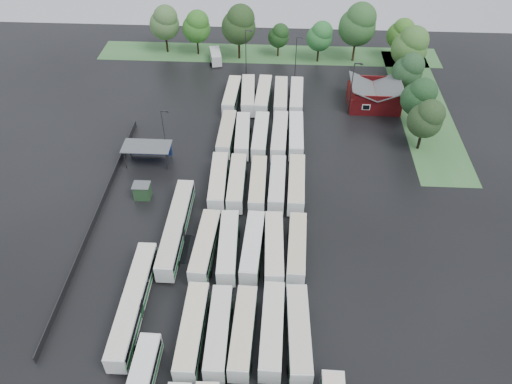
{
  "coord_description": "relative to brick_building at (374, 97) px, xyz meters",
  "views": [
    {
      "loc": [
        5.2,
        -46.06,
        53.52
      ],
      "look_at": [
        2.0,
        12.0,
        2.5
      ],
      "focal_mm": 35.0,
      "sensor_mm": 36.0,
      "label": 1
    }
  ],
  "objects": [
    {
      "name": "tree_north_6",
      "position": [
        7.92,
        20.65,
        4.55
      ],
      "size": [
        6.02,
        6.02,
        9.97
      ],
      "color": "black",
      "rests_on": "ground"
    },
    {
      "name": "wash_shed",
      "position": [
        -41.2,
        -20.74,
        1.12
      ],
      "size": [
        8.2,
        4.2,
        3.58
      ],
      "color": "#2D2D30",
      "rests_on": "ground"
    },
    {
      "name": "bus_r2c0",
      "position": [
        -28.52,
        -41.85,
        -0.02
      ],
      "size": [
        3.14,
        12.15,
        3.35
      ],
      "rotation": [
        0.0,
        0.0,
        -0.05
      ],
      "color": "silver",
      "rests_on": "ground"
    },
    {
      "name": "lamp_post_ne",
      "position": [
        -5.09,
        -3.04,
        4.39
      ],
      "size": [
        1.66,
        0.32,
        10.78
      ],
      "color": "#2D2D30",
      "rests_on": "ground"
    },
    {
      "name": "bus_r5c3",
      "position": [
        -18.67,
        -0.82,
        -0.01
      ],
      "size": [
        2.63,
        12.14,
        3.38
      ],
      "rotation": [
        0.0,
        0.0,
        -0.0
      ],
      "color": "silver",
      "rests_on": "ground"
    },
    {
      "name": "brick_building",
      "position": [
        0.0,
        0.0,
        0.0
      ],
      "size": [
        10.07,
        8.6,
        5.39
      ],
      "color": "maroon",
      "rests_on": "ground"
    },
    {
      "name": "west_fence",
      "position": [
        -46.2,
        -34.77,
        -1.27
      ],
      "size": [
        0.1,
        50.0,
        1.2
      ],
      "primitive_type": "cube",
      "color": "#2D2D30",
      "rests_on": "ground"
    },
    {
      "name": "bus_r3c4",
      "position": [
        -15.7,
        -27.76,
        0.0
      ],
      "size": [
        2.9,
        12.28,
        3.4
      ],
      "rotation": [
        0.0,
        0.0,
        -0.03
      ],
      "color": "silver",
      "rests_on": "ground"
    },
    {
      "name": "grass_strip_east",
      "position": [
        10.0,
        0.03,
        -1.86
      ],
      "size": [
        10.0,
        50.0,
        0.01
      ],
      "primitive_type": "cube",
      "color": "#396B34",
      "rests_on": "ground"
    },
    {
      "name": "bus_r1c2",
      "position": [
        -22.18,
        -55.32,
        -0.07
      ],
      "size": [
        2.81,
        11.78,
        3.26
      ],
      "rotation": [
        0.0,
        0.0,
        -0.03
      ],
      "color": "silver",
      "rests_on": "ground"
    },
    {
      "name": "ground",
      "position": [
        -24.0,
        -42.77,
        -1.87
      ],
      "size": [
        160.0,
        160.0,
        0.0
      ],
      "primitive_type": "plane",
      "color": "black",
      "rests_on": "ground"
    },
    {
      "name": "artic_bus_west_c",
      "position": [
        -36.25,
        -51.87,
        -0.03
      ],
      "size": [
        2.58,
        17.87,
        3.32
      ],
      "rotation": [
        0.0,
        0.0,
        0.0
      ],
      "color": "silver",
      "rests_on": "ground"
    },
    {
      "name": "bus_r5c1",
      "position": [
        -25.27,
        -0.48,
        0.0
      ],
      "size": [
        3.19,
        12.31,
        3.4
      ],
      "rotation": [
        0.0,
        0.0,
        0.05
      ],
      "color": "silver",
      "rests_on": "ground"
    },
    {
      "name": "tree_east_2",
      "position": [
        6.62,
        3.31,
        4.58
      ],
      "size": [
        6.05,
        6.05,
        10.03
      ],
      "color": "black",
      "rests_on": "ground"
    },
    {
      "name": "tree_north_1",
      "position": [
        -38.45,
        21.03,
        5.0
      ],
      "size": [
        6.44,
        6.44,
        10.67
      ],
      "color": "black",
      "rests_on": "ground"
    },
    {
      "name": "tree_east_4",
      "position": [
        9.88,
        16.48,
        3.42
      ],
      "size": [
        5.0,
        4.97,
        8.23
      ],
      "color": "black",
      "rests_on": "ground"
    },
    {
      "name": "bus_r2c4",
      "position": [
        -15.7,
        -41.49,
        -0.08
      ],
      "size": [
        2.89,
        11.73,
        3.24
      ],
      "rotation": [
        0.0,
        0.0,
        -0.04
      ],
      "color": "silver",
      "rests_on": "ground"
    },
    {
      "name": "bus_r4c4",
      "position": [
        -15.68,
        -14.09,
        -0.03
      ],
      "size": [
        2.6,
        12.01,
        3.34
      ],
      "rotation": [
        0.0,
        0.0,
        -0.0
      ],
      "color": "silver",
      "rests_on": "ground"
    },
    {
      "name": "tree_north_0",
      "position": [
        -45.94,
        21.84,
        5.44
      ],
      "size": [
        6.85,
        6.85,
        11.35
      ],
      "color": "black",
      "rests_on": "ground"
    },
    {
      "name": "bus_r5c0",
      "position": [
        -28.53,
        -0.76,
        -0.05
      ],
      "size": [
        2.96,
        11.95,
        3.3
      ],
      "rotation": [
        0.0,
        0.0,
        -0.04
      ],
      "color": "silver",
      "rests_on": "ground"
    },
    {
      "name": "bus_r4c0",
      "position": [
        -28.25,
        -14.27,
        -0.05
      ],
      "size": [
        2.68,
        11.89,
        3.3
      ],
      "rotation": [
        0.0,
        0.0,
        -0.01
      ],
      "color": "silver",
      "rests_on": "ground"
    },
    {
      "name": "lamp_post_back_w",
      "position": [
        -26.39,
        11.79,
        4.05
      ],
      "size": [
        1.57,
        0.31,
        10.19
      ],
      "color": "#2D2D30",
      "rests_on": "ground"
    },
    {
      "name": "lamp_post_back_e",
      "position": [
        -15.61,
        10.88,
        3.57
      ],
      "size": [
        1.44,
        0.28,
        9.36
      ],
      "color": "#2D2D30",
      "rests_on": "ground"
    },
    {
      "name": "bus_r1c0",
      "position": [
        -28.25,
        -55.5,
        0.02
      ],
      "size": [
        2.67,
        12.31,
        3.42
      ],
      "rotation": [
        0.0,
        0.0,
        -0.0
      ],
      "color": "silver",
      "rests_on": "ground"
    },
    {
      "name": "tree_north_5",
      "position": [
        -2.06,
        19.64,
        6.94
      ],
      "size": [
        8.26,
        8.26,
        13.69
      ],
      "color": "#3B2718",
      "rests_on": "ground"
    },
    {
      "name": "tree_north_2",
      "position": [
        -28.5,
        19.41,
        6.37
      ],
      "size": [
        7.73,
        7.73,
        12.8
      ],
      "color": "black",
      "rests_on": "ground"
    },
    {
      "name": "bus_r2c2",
      "position": [
        -21.89,
        -41.58,
        -0.06
      ],
      "size": [
        2.99,
        11.87,
        3.28
      ],
      "rotation": [
        0.0,
        0.0,
        -0.04
      ],
      "color": "silver",
      "rests_on": "ground"
    },
    {
      "name": "bus_r4c2",
      "position": [
        -22.08,
        -14.62,
        -0.03
      ],
      "size": [
        2.79,
        12.07,
        3.35
      ],
      "rotation": [
        0.0,
        0.0,
        -0.02
      ],
      "color": "silver",
      "rests_on": "ground"
    },
    {
      "name": "bus_r4c1",
      "position": [
        -25.32,
        -14.65,
        -0.08
      ],
      "size": [
        2.93,
        11.76,
        3.25
      ],
      "rotation": [
        0.0,
        0.0,
        0.04
      ],
      "color": "silver",
      "rests_on": "ground"
    },
    {
      "name": "bus_r2c3",
      "position": [
        -18.88,
        -41.8,
        -0.01
      ],
      "size": [
        2.97,
        12.19,
        3.37
      ],
      "rotation": [
        0.0,
        0.0,
        0.03
      ],
      "color": "silver",
      "rests_on": "ground"
    },
    {
      "name": "puddle_3",
      "position": [
        -16.48,
        -46.8,
        -1.86
      ],
      "size": [
        3.85,
        3.85,
        0.01
      ],
      "primitive_type": "cylinder",
      "color": "black",
      "rests_on": "ground"
    },
    {
      "name": "tree_east_1",
      "position": [
        6.61,
        -7.58,
        4.84
      ],
      "size": [
        6.29,
        6.29,
        10.42
      ],
      "color": "black",
      "rests_on": "ground"
    },
    {
      "name": "bus_r4c3",
      "position": [
        -18.67,
        -14.52,
        0.03
      ],
      "size": [
        2.99,
        12.43,
        3.44
      ],
      "rotation": [
        0.0,
        0.0,
        -0.03
      ],
      "color": "silver",
      "rests_on": "ground"
    },
    {
      "name": "minibus",
      "position": [
        -33.96,
        17.26,
        -0.4
      ],
      "size": [
        3.48,
        6.38,
        2.64
      ],
      "rotation": [
        0.0,
        0.0,
        0.22
      ],
      "color": "silver",
      "rests_on": "ground"
    },
    {
      "name": "bus_r2c1",
      "position": [
        -25.29,
        -41.81,
        -0.03
      ],
      "size": [
        3.02,
        12.11,
        3.34
      ],
      "rotation": [
        0.0,
        0.0,
        0.04
      ],
      "color": "silver",
      "rests_on": "ground"
    },
    {
      "name": "artic_bus_west_b",
      "position": [
        -33.2,
        -38.46,
        0.0
      ],
      "size": [
        2.71,
        18.16,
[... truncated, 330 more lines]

